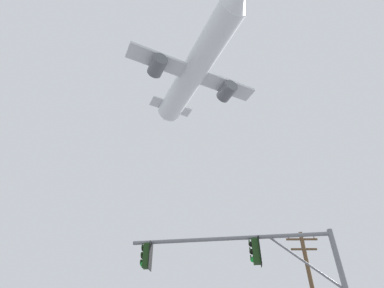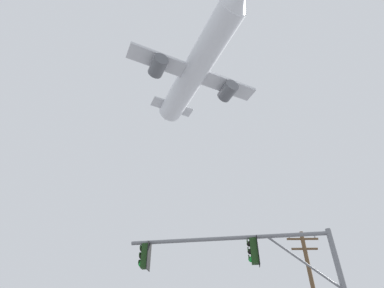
# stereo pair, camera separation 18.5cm
# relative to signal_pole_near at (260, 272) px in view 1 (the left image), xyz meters

# --- Properties ---
(signal_pole_near) EXTENTS (7.54, 1.21, 5.98)m
(signal_pole_near) POSITION_rel_signal_pole_near_xyz_m (0.00, 0.00, 0.00)
(signal_pole_near) COLOR slate
(signal_pole_near) RESTS_ON ground
(airplane) EXTENTS (19.43, 25.17, 7.24)m
(airplane) POSITION_rel_signal_pole_near_xyz_m (-2.10, 18.63, 33.46)
(airplane) COLOR white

